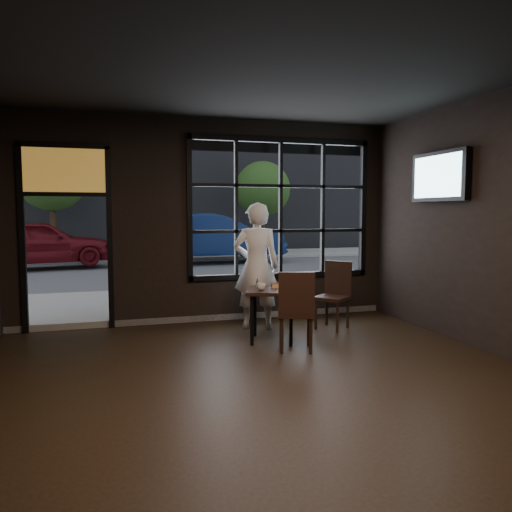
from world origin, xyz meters
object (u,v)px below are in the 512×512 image
object	(u,v)px
cafe_table	(272,315)
navy_car	(213,237)
man	(256,266)
chair_near	(296,310)

from	to	relation	value
cafe_table	navy_car	world-z (taller)	navy_car
navy_car	man	bearing A→B (deg)	170.41
cafe_table	man	distance (m)	0.98
chair_near	navy_car	world-z (taller)	navy_car
man	chair_near	bearing A→B (deg)	110.60
chair_near	navy_car	xyz separation A→B (m)	(1.13, 10.83, 0.38)
chair_near	cafe_table	bearing A→B (deg)	-56.40
navy_car	cafe_table	bearing A→B (deg)	170.95
chair_near	navy_car	distance (m)	10.90
cafe_table	chair_near	xyz separation A→B (m)	(0.14, -0.51, 0.15)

